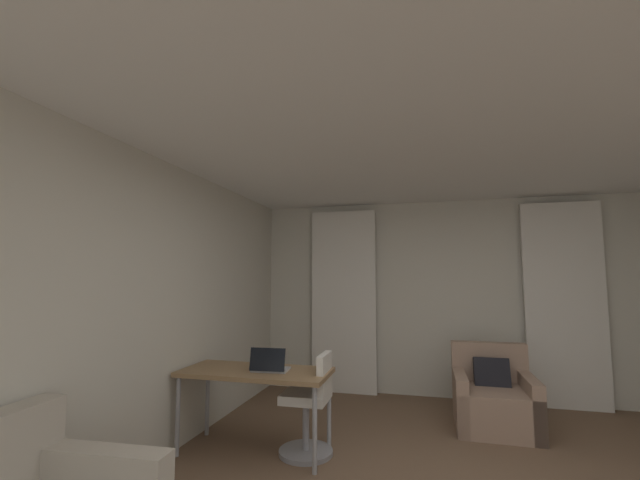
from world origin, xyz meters
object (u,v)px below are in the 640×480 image
object	(u,v)px
armchair	(494,400)
desk_chair	(310,409)
laptop	(270,366)
desk	(256,377)

from	to	relation	value
armchair	desk_chair	distance (m)	2.02
armchair	laptop	bearing A→B (deg)	-149.62
desk	desk_chair	distance (m)	0.57
armchair	desk	size ratio (longest dim) A/B	0.61
desk_chair	laptop	xyz separation A→B (m)	(-0.35, -0.10, 0.37)
desk	desk_chair	size ratio (longest dim) A/B	1.54
armchair	desk_chair	size ratio (longest dim) A/B	0.95
desk	laptop	xyz separation A→B (m)	(0.15, -0.03, 0.11)
armchair	laptop	xyz separation A→B (m)	(-2.04, -1.20, 0.49)
armchair	laptop	world-z (taller)	laptop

